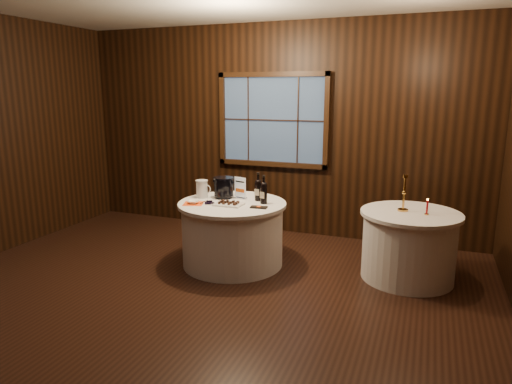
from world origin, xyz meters
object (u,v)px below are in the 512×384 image
at_px(side_table, 409,245).
at_px(cracker_bowl, 193,202).
at_px(port_bottle_left, 258,189).
at_px(chocolate_box, 259,207).
at_px(main_table, 233,233).
at_px(chocolate_plate, 229,204).
at_px(glass_pitcher, 202,189).
at_px(ice_bucket, 224,187).
at_px(port_bottle_right, 264,191).
at_px(red_candle, 427,208).
at_px(brass_candlestick, 404,198).
at_px(grape_bunch, 209,203).
at_px(sign_stand, 241,191).

xyz_separation_m(side_table, cracker_bowl, (-2.40, -0.52, 0.40)).
height_order(port_bottle_left, chocolate_box, port_bottle_left).
bearing_deg(main_table, port_bottle_left, 37.57).
xyz_separation_m(chocolate_plate, glass_pitcher, (-0.46, 0.24, 0.09)).
relative_size(ice_bucket, cracker_bowl, 1.88).
height_order(port_bottle_right, chocolate_plate, port_bottle_right).
distance_m(ice_bucket, red_candle, 2.35).
relative_size(brass_candlestick, red_candle, 2.27).
height_order(chocolate_plate, chocolate_box, chocolate_plate).
bearing_deg(main_table, cracker_bowl, -151.47).
bearing_deg(cracker_bowl, brass_candlestick, 13.03).
relative_size(port_bottle_right, grape_bunch, 1.85).
bearing_deg(side_table, cracker_bowl, -167.84).
distance_m(cracker_bowl, brass_candlestick, 2.37).
height_order(side_table, glass_pitcher, glass_pitcher).
bearing_deg(cracker_bowl, chocolate_plate, 10.96).
bearing_deg(grape_bunch, sign_stand, 59.40).
height_order(chocolate_box, glass_pitcher, glass_pitcher).
bearing_deg(port_bottle_right, main_table, -158.28).
distance_m(sign_stand, chocolate_plate, 0.36).
bearing_deg(chocolate_box, port_bottle_left, 106.27).
bearing_deg(cracker_bowl, glass_pitcher, 98.94).
bearing_deg(brass_candlestick, port_bottle_left, -175.79).
bearing_deg(chocolate_plate, side_table, 12.41).
bearing_deg(chocolate_plate, main_table, 96.49).
relative_size(port_bottle_left, chocolate_box, 1.83).
bearing_deg(chocolate_box, red_candle, 5.99).
bearing_deg(cracker_bowl, red_candle, 10.14).
bearing_deg(sign_stand, port_bottle_right, -3.97).
bearing_deg(side_table, chocolate_plate, -167.59).
bearing_deg(red_candle, sign_stand, -179.28).
xyz_separation_m(port_bottle_right, ice_bucket, (-0.56, 0.09, -0.01)).
bearing_deg(glass_pitcher, port_bottle_left, 9.55).
bearing_deg(port_bottle_left, brass_candlestick, 6.92).
relative_size(chocolate_box, glass_pitcher, 0.86).
bearing_deg(ice_bucket, chocolate_plate, -56.67).
bearing_deg(sign_stand, brass_candlestick, 19.62).
xyz_separation_m(port_bottle_left, brass_candlestick, (1.66, 0.12, -0.00)).
xyz_separation_m(grape_bunch, brass_candlestick, (2.13, 0.50, 0.13)).
bearing_deg(cracker_bowl, grape_bunch, 10.83).
bearing_deg(port_bottle_left, chocolate_plate, -123.01).
relative_size(port_bottle_right, ice_bucket, 1.31).
bearing_deg(main_table, ice_bucket, 137.32).
relative_size(port_bottle_right, brass_candlestick, 0.83).
relative_size(ice_bucket, red_candle, 1.45).
height_order(side_table, ice_bucket, ice_bucket).
distance_m(port_bottle_left, red_candle, 1.91).
height_order(main_table, chocolate_box, chocolate_box).
xyz_separation_m(chocolate_box, cracker_bowl, (-0.78, -0.09, 0.01)).
height_order(glass_pitcher, brass_candlestick, brass_candlestick).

